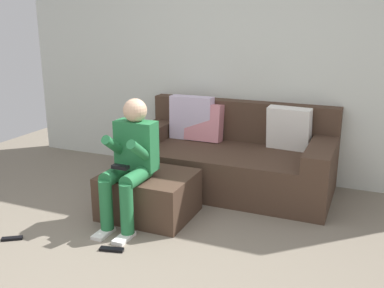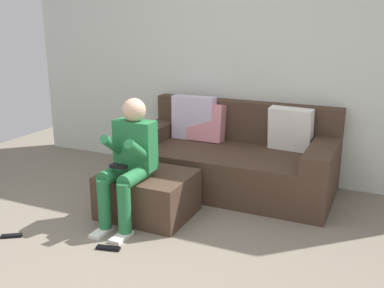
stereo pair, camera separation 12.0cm
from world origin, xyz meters
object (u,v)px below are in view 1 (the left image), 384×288
(couch_sectional, at_px, (231,158))
(person_seated, at_px, (130,158))
(ottoman, at_px, (149,195))
(remote_near_ottoman, at_px, (112,249))
(remote_by_storage_bin, at_px, (12,239))

(couch_sectional, bearing_deg, person_seated, -114.45)
(couch_sectional, xyz_separation_m, ottoman, (-0.45, -0.94, -0.12))
(ottoman, bearing_deg, remote_near_ottoman, -86.55)
(couch_sectional, height_order, remote_by_storage_bin, couch_sectional)
(ottoman, height_order, remote_by_storage_bin, ottoman)
(remote_near_ottoman, bearing_deg, ottoman, 80.26)
(couch_sectional, height_order, remote_near_ottoman, couch_sectional)
(couch_sectional, relative_size, remote_by_storage_bin, 12.66)
(couch_sectional, xyz_separation_m, person_seated, (-0.52, -1.13, 0.26))
(couch_sectional, height_order, person_seated, person_seated)
(couch_sectional, height_order, ottoman, couch_sectional)
(remote_by_storage_bin, bearing_deg, ottoman, 13.32)
(person_seated, relative_size, remote_near_ottoman, 5.75)
(couch_sectional, distance_m, remote_by_storage_bin, 2.19)
(couch_sectional, xyz_separation_m, remote_near_ottoman, (-0.41, -1.62, -0.30))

